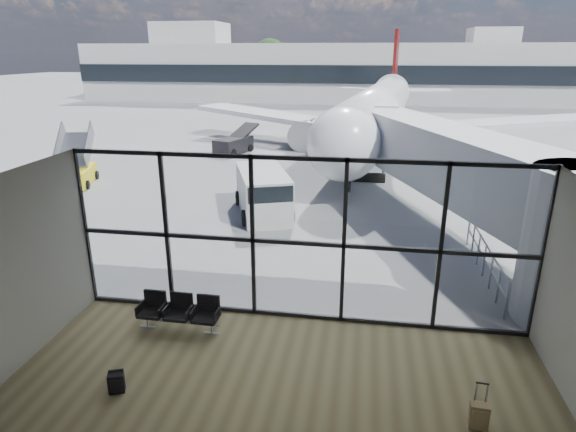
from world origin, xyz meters
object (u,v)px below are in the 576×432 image
(backpack, at_px, (116,383))
(airliner, at_px, (378,110))
(suitcase, at_px, (479,416))
(mobile_stairs, at_px, (75,173))
(seating_row, at_px, (180,310))
(belt_loader, at_px, (234,144))
(service_van, at_px, (263,193))

(backpack, height_order, airliner, airliner)
(backpack, xyz_separation_m, airliner, (5.80, 29.83, 2.53))
(suitcase, height_order, mobile_stairs, mobile_stairs)
(airliner, xyz_separation_m, mobile_stairs, (-16.45, -14.24, -2.15))
(suitcase, bearing_deg, mobile_stairs, 143.56)
(seating_row, distance_m, backpack, 2.70)
(belt_loader, bearing_deg, suitcase, -44.98)
(airliner, bearing_deg, seating_row, -94.41)
(mobile_stairs, bearing_deg, suitcase, -58.47)
(belt_loader, height_order, mobile_stairs, mobile_stairs)
(airliner, bearing_deg, suitcase, -80.10)
(backpack, relative_size, suitcase, 0.50)
(seating_row, bearing_deg, service_van, 89.41)
(suitcase, xyz_separation_m, airliner, (-1.62, 29.68, 2.47))
(airliner, distance_m, mobile_stairs, 21.87)
(backpack, bearing_deg, seating_row, 60.63)
(backpack, height_order, service_van, service_van)
(backpack, distance_m, service_van, 12.25)
(backpack, xyz_separation_m, suitcase, (7.41, 0.14, 0.06))
(suitcase, bearing_deg, airliner, 97.19)
(belt_loader, bearing_deg, backpack, -60.22)
(backpack, xyz_separation_m, service_van, (0.63, 12.21, 0.76))
(seating_row, xyz_separation_m, mobile_stairs, (-11.08, 12.93, 0.08))
(airliner, height_order, mobile_stairs, airliner)
(airliner, height_order, service_van, airliner)
(suitcase, distance_m, airliner, 29.83)
(suitcase, relative_size, service_van, 0.20)
(seating_row, relative_size, suitcase, 2.23)
(service_van, bearing_deg, backpack, -113.11)
(backpack, bearing_deg, airliner, 58.67)
(airliner, relative_size, service_van, 7.20)
(suitcase, bearing_deg, seating_row, 164.36)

